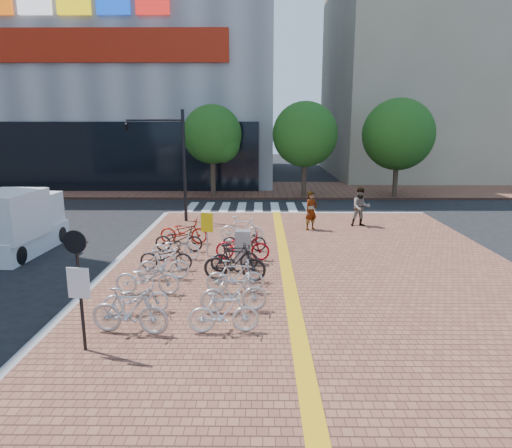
{
  "coord_description": "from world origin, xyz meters",
  "views": [
    {
      "loc": [
        1.1,
        -12.45,
        4.99
      ],
      "look_at": [
        0.95,
        3.98,
        1.3
      ],
      "focal_mm": 32.0,
      "sensor_mm": 36.0,
      "label": 1
    }
  ],
  "objects_px": {
    "traffic_light_pole": "(158,145)",
    "bike_4": "(166,257)",
    "bike_9": "(234,293)",
    "bike_15": "(242,229)",
    "pedestrian_b": "(361,207)",
    "bike_0": "(130,311)",
    "bike_3": "(164,265)",
    "bike_2": "(147,278)",
    "notice_sign": "(78,276)",
    "bike_11": "(235,263)",
    "bike_5": "(176,248)",
    "yellow_sign": "(207,226)",
    "bike_10": "(235,277)",
    "utility_box": "(243,247)",
    "bike_8": "(224,313)",
    "pedestrian_a": "(311,211)",
    "bike_14": "(244,240)",
    "bike_6": "(179,239)",
    "box_truck": "(18,223)",
    "bike_13": "(243,246)",
    "bike_7": "(184,231)",
    "bike_12": "(235,257)"
  },
  "relations": [
    {
      "from": "bike_13",
      "to": "notice_sign",
      "type": "distance_m",
      "value": 7.49
    },
    {
      "from": "bike_8",
      "to": "pedestrian_a",
      "type": "relative_size",
      "value": 0.94
    },
    {
      "from": "bike_13",
      "to": "notice_sign",
      "type": "xyz_separation_m",
      "value": [
        -3.17,
        -6.68,
        1.19
      ]
    },
    {
      "from": "bike_5",
      "to": "bike_8",
      "type": "distance_m",
      "value": 6.19
    },
    {
      "from": "bike_8",
      "to": "bike_9",
      "type": "xyz_separation_m",
      "value": [
        0.17,
        1.2,
        0.02
      ]
    },
    {
      "from": "bike_4",
      "to": "bike_9",
      "type": "height_order",
      "value": "bike_9"
    },
    {
      "from": "pedestrian_b",
      "to": "utility_box",
      "type": "bearing_deg",
      "value": -135.12
    },
    {
      "from": "bike_8",
      "to": "bike_14",
      "type": "distance_m",
      "value": 6.95
    },
    {
      "from": "bike_5",
      "to": "yellow_sign",
      "type": "distance_m",
      "value": 1.35
    },
    {
      "from": "bike_2",
      "to": "traffic_light_pole",
      "type": "distance_m",
      "value": 10.57
    },
    {
      "from": "bike_5",
      "to": "box_truck",
      "type": "distance_m",
      "value": 6.47
    },
    {
      "from": "pedestrian_a",
      "to": "bike_5",
      "type": "bearing_deg",
      "value": -172.64
    },
    {
      "from": "bike_11",
      "to": "yellow_sign",
      "type": "bearing_deg",
      "value": 29.97
    },
    {
      "from": "bike_8",
      "to": "utility_box",
      "type": "height_order",
      "value": "utility_box"
    },
    {
      "from": "bike_2",
      "to": "yellow_sign",
      "type": "height_order",
      "value": "yellow_sign"
    },
    {
      "from": "bike_14",
      "to": "pedestrian_b",
      "type": "height_order",
      "value": "pedestrian_b"
    },
    {
      "from": "bike_8",
      "to": "bike_15",
      "type": "bearing_deg",
      "value": -4.74
    },
    {
      "from": "bike_10",
      "to": "utility_box",
      "type": "distance_m",
      "value": 2.91
    },
    {
      "from": "bike_11",
      "to": "utility_box",
      "type": "distance_m",
      "value": 1.88
    },
    {
      "from": "bike_7",
      "to": "bike_3",
      "type": "bearing_deg",
      "value": -176.31
    },
    {
      "from": "bike_0",
      "to": "bike_3",
      "type": "distance_m",
      "value": 3.75
    },
    {
      "from": "bike_0",
      "to": "bike_15",
      "type": "xyz_separation_m",
      "value": [
        2.29,
        8.28,
        -0.02
      ]
    },
    {
      "from": "bike_4",
      "to": "notice_sign",
      "type": "height_order",
      "value": "notice_sign"
    },
    {
      "from": "bike_2",
      "to": "traffic_light_pole",
      "type": "height_order",
      "value": "traffic_light_pole"
    },
    {
      "from": "bike_15",
      "to": "pedestrian_b",
      "type": "distance_m",
      "value": 6.3
    },
    {
      "from": "bike_9",
      "to": "pedestrian_a",
      "type": "height_order",
      "value": "pedestrian_a"
    },
    {
      "from": "bike_4",
      "to": "bike_12",
      "type": "relative_size",
      "value": 1.1
    },
    {
      "from": "traffic_light_pole",
      "to": "bike_4",
      "type": "bearing_deg",
      "value": -76.75
    },
    {
      "from": "bike_12",
      "to": "bike_10",
      "type": "bearing_deg",
      "value": 172.83
    },
    {
      "from": "bike_9",
      "to": "notice_sign",
      "type": "height_order",
      "value": "notice_sign"
    },
    {
      "from": "bike_8",
      "to": "bike_6",
      "type": "bearing_deg",
      "value": 14.15
    },
    {
      "from": "bike_9",
      "to": "bike_15",
      "type": "xyz_separation_m",
      "value": [
        -0.06,
        7.02,
        0.02
      ]
    },
    {
      "from": "bike_2",
      "to": "utility_box",
      "type": "xyz_separation_m",
      "value": [
        2.63,
        3.0,
        0.1
      ]
    },
    {
      "from": "bike_9",
      "to": "bike_4",
      "type": "bearing_deg",
      "value": 27.68
    },
    {
      "from": "bike_11",
      "to": "pedestrian_b",
      "type": "height_order",
      "value": "pedestrian_b"
    },
    {
      "from": "bike_6",
      "to": "notice_sign",
      "type": "xyz_separation_m",
      "value": [
        -0.7,
        -7.76,
        1.22
      ]
    },
    {
      "from": "bike_8",
      "to": "bike_10",
      "type": "relative_size",
      "value": 1.0
    },
    {
      "from": "bike_5",
      "to": "traffic_light_pole",
      "type": "relative_size",
      "value": 0.32
    },
    {
      "from": "bike_4",
      "to": "bike_6",
      "type": "distance_m",
      "value": 2.24
    },
    {
      "from": "bike_10",
      "to": "bike_8",
      "type": "bearing_deg",
      "value": 174.66
    },
    {
      "from": "bike_10",
      "to": "traffic_light_pole",
      "type": "relative_size",
      "value": 0.31
    },
    {
      "from": "bike_8",
      "to": "bike_11",
      "type": "xyz_separation_m",
      "value": [
        0.06,
        3.58,
        0.09
      ]
    },
    {
      "from": "bike_2",
      "to": "notice_sign",
      "type": "distance_m",
      "value": 3.59
    },
    {
      "from": "yellow_sign",
      "to": "bike_0",
      "type": "bearing_deg",
      "value": -99.83
    },
    {
      "from": "bike_0",
      "to": "bike_3",
      "type": "height_order",
      "value": "bike_0"
    },
    {
      "from": "bike_8",
      "to": "bike_12",
      "type": "height_order",
      "value": "bike_8"
    },
    {
      "from": "bike_3",
      "to": "utility_box",
      "type": "relative_size",
      "value": 1.38
    },
    {
      "from": "bike_8",
      "to": "bike_11",
      "type": "distance_m",
      "value": 3.58
    },
    {
      "from": "bike_4",
      "to": "bike_9",
      "type": "relative_size",
      "value": 1.01
    },
    {
      "from": "bike_8",
      "to": "pedestrian_a",
      "type": "distance_m",
      "value": 10.98
    }
  ]
}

